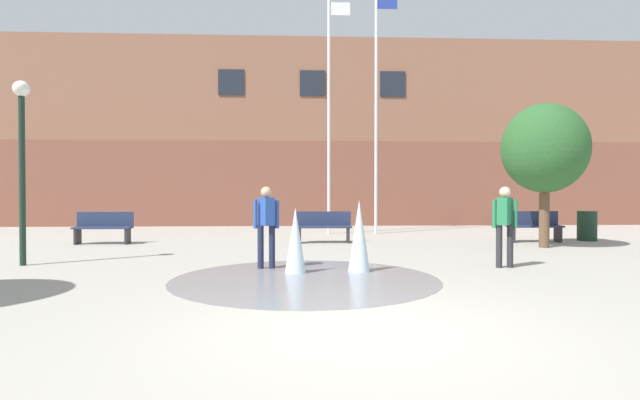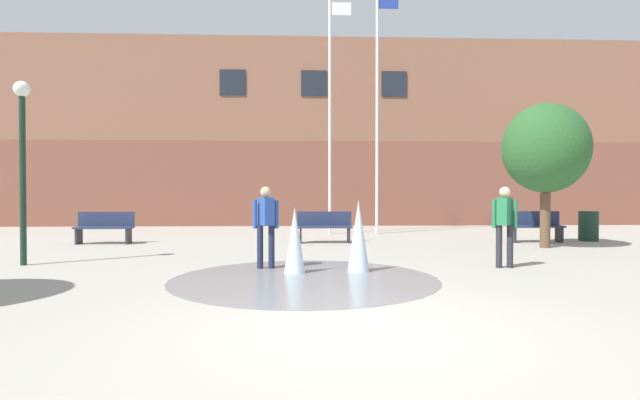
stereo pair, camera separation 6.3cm
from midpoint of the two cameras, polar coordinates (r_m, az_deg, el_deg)
name	(u,v)px [view 1 (the left image)]	position (r m, az deg, el deg)	size (l,w,h in m)	color
ground_plane	(363,330)	(5.57, 4.63, -14.58)	(100.00, 100.00, 0.00)	#9E998E
library_building	(310,139)	(24.83, -1.17, 7.02)	(36.00, 6.05, 8.23)	brown
splash_fountain	(324,249)	(9.05, 0.26, -5.61)	(4.57, 4.57, 1.34)	gray
park_bench_left_of_flagpoles	(104,227)	(15.56, -23.61, -2.85)	(1.60, 0.44, 0.91)	#28282D
park_bench_center	(324,226)	(14.59, 0.33, -3.02)	(1.60, 0.44, 0.91)	#28282D
park_bench_under_right_flagpole	(534,226)	(16.11, 23.15, -2.73)	(1.60, 0.44, 0.91)	#28282D
teen_by_trashcan	(505,220)	(10.42, 20.20, -2.17)	(0.50, 0.39, 1.59)	#28282D
adult_in_red	(266,220)	(9.72, -6.35, -2.34)	(0.50, 0.39, 1.59)	#1E233D
flagpole_left	(330,106)	(17.90, 1.00, 10.73)	(0.80, 0.10, 8.56)	silver
flagpole_right	(377,102)	(18.11, 6.41, 11.02)	(0.80, 0.10, 8.81)	silver
lamp_post_left_lane	(22,144)	(11.76, -31.06, 5.48)	(0.32, 0.32, 3.72)	#192D23
trash_can	(587,226)	(17.22, 28.11, -2.63)	(0.56, 0.56, 0.90)	#193323
street_tree_near_building	(545,149)	(14.62, 24.18, 5.37)	(2.24, 2.24, 3.84)	brown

